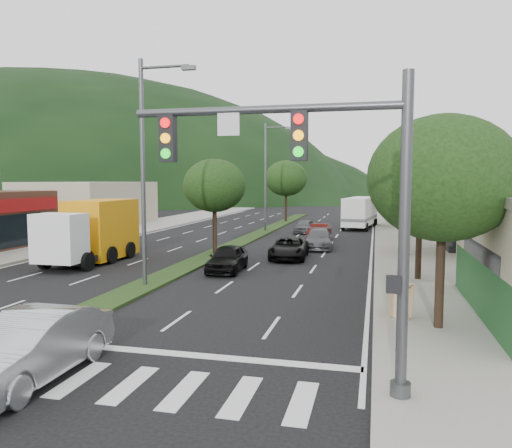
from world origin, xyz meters
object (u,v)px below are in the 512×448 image
(streetlight_mid, at_px, (267,172))
(suv_maroon, at_px, (100,249))
(streetlight_near, at_px, (147,162))
(motorhome, at_px, (360,212))
(tree_r_c, at_px, (409,181))
(car_queue_e, at_px, (305,226))
(car_queue_a, at_px, (227,258))
(car_queue_f, at_px, (359,218))
(tree_r_d, at_px, (402,175))
(tree_med_near, at_px, (214,186))
(car_queue_b, at_px, (319,239))
(tree_r_e, at_px, (397,179))
(sedan_silver, at_px, (30,347))
(tree_r_b, at_px, (421,174))
(traffic_signal, at_px, (329,186))
(car_queue_d, at_px, (289,248))
(box_truck, at_px, (94,233))
(tree_med_far, at_px, (286,178))
(car_queue_c, at_px, (319,232))
(a_frame_sign, at_px, (400,297))
(tree_r_a, at_px, (443,178))

(streetlight_mid, height_order, suv_maroon, streetlight_mid)
(streetlight_near, height_order, motorhome, streetlight_near)
(tree_r_c, xyz_separation_m, suv_maroon, (-17.99, -5.70, -4.10))
(suv_maroon, relative_size, car_queue_e, 1.29)
(streetlight_mid, xyz_separation_m, car_queue_a, (2.30, -20.51, -4.89))
(tree_r_c, relative_size, car_queue_f, 1.33)
(tree_r_d, relative_size, suv_maroon, 1.55)
(tree_med_near, distance_m, streetlight_near, 10.07)
(tree_r_c, bearing_deg, tree_med_near, -170.54)
(suv_maroon, height_order, car_queue_b, car_queue_b)
(tree_r_e, distance_m, sedan_silver, 43.64)
(tree_r_b, distance_m, motorhome, 26.74)
(car_queue_f, bearing_deg, streetlight_near, -103.43)
(tree_r_d, bearing_deg, car_queue_e, 163.16)
(car_queue_b, relative_size, motorhome, 0.56)
(car_queue_e, bearing_deg, tree_r_d, -10.54)
(tree_r_c, distance_m, tree_r_e, 20.00)
(car_queue_e, distance_m, motorhome, 7.56)
(streetlight_mid, relative_size, car_queue_a, 2.46)
(car_queue_b, bearing_deg, streetlight_mid, 115.58)
(traffic_signal, xyz_separation_m, tree_r_b, (2.97, 13.54, 0.39))
(sedan_silver, xyz_separation_m, car_queue_d, (2.83, 19.79, -0.17))
(sedan_silver, height_order, box_truck, box_truck)
(suv_maroon, bearing_deg, motorhome, -118.07)
(tree_r_c, relative_size, car_queue_b, 1.40)
(streetlight_mid, distance_m, suv_maroon, 20.31)
(car_queue_b, bearing_deg, tree_med_far, 102.02)
(car_queue_c, bearing_deg, a_frame_sign, -72.60)
(tree_r_e, xyz_separation_m, box_truck, (-17.95, -26.40, -3.19))
(streetlight_near, xyz_separation_m, a_frame_sign, (10.67, -3.12, -4.74))
(streetlight_mid, distance_m, car_queue_e, 6.13)
(tree_med_near, xyz_separation_m, streetlight_near, (0.21, -10.00, 1.16))
(tree_r_d, xyz_separation_m, car_queue_f, (-3.68, 12.01, -4.47))
(box_truck, bearing_deg, tree_med_far, -100.98)
(tree_r_b, bearing_deg, tree_med_far, 110.56)
(tree_r_b, distance_m, car_queue_a, 10.46)
(tree_r_e, bearing_deg, suv_maroon, -125.00)
(tree_r_e, distance_m, streetlight_mid, 13.73)
(traffic_signal, xyz_separation_m, streetlight_mid, (-8.82, 34.54, 0.94))
(tree_r_b, xyz_separation_m, tree_med_far, (-12.00, 32.00, -0.03))
(tree_r_b, bearing_deg, car_queue_a, 177.03)
(tree_r_a, height_order, tree_med_near, tree_r_a)
(traffic_signal, xyz_separation_m, streetlight_near, (-8.82, 9.54, 0.94))
(car_queue_e, bearing_deg, car_queue_d, -79.33)
(car_queue_a, bearing_deg, tree_r_b, -5.63)
(car_queue_d, distance_m, a_frame_sign, 13.96)
(car_queue_a, height_order, car_queue_f, car_queue_f)
(tree_r_b, bearing_deg, car_queue_e, 111.89)
(suv_maroon, xyz_separation_m, motorhome, (14.50, 23.98, 0.99))
(car_queue_c, distance_m, car_queue_e, 5.34)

